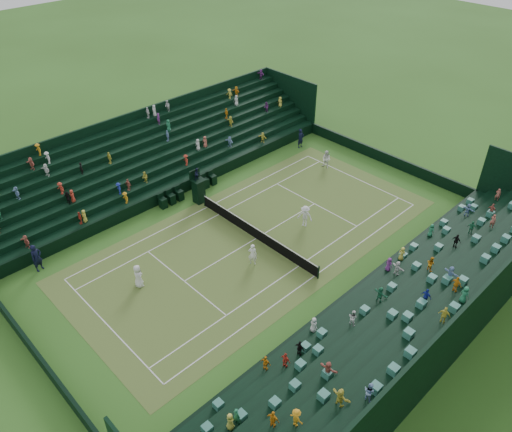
# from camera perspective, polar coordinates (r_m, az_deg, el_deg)

# --- Properties ---
(ground) EXTENTS (160.00, 160.00, 0.00)m
(ground) POSITION_cam_1_polar(r_m,az_deg,el_deg) (35.69, 0.00, -2.61)
(ground) COLOR #315D1D
(ground) RESTS_ON ground
(court_surface) EXTENTS (12.97, 26.77, 0.01)m
(court_surface) POSITION_cam_1_polar(r_m,az_deg,el_deg) (35.68, 0.00, -2.61)
(court_surface) COLOR #3E7D29
(court_surface) RESTS_ON ground
(perimeter_wall_north) EXTENTS (17.17, 0.20, 1.00)m
(perimeter_wall_north) POSITION_cam_1_polar(r_m,az_deg,el_deg) (46.06, 14.49, 6.46)
(perimeter_wall_north) COLOR black
(perimeter_wall_north) RESTS_ON ground
(perimeter_wall_south) EXTENTS (17.17, 0.20, 1.00)m
(perimeter_wall_south) POSITION_cam_1_polar(r_m,az_deg,el_deg) (29.77, -23.45, -14.83)
(perimeter_wall_south) COLOR black
(perimeter_wall_south) RESTS_ON ground
(perimeter_wall_east) EXTENTS (0.20, 31.77, 1.00)m
(perimeter_wall_east) POSITION_cam_1_polar(r_m,az_deg,el_deg) (31.31, 10.95, -8.78)
(perimeter_wall_east) COLOR black
(perimeter_wall_east) RESTS_ON ground
(perimeter_wall_west) EXTENTS (0.20, 31.77, 1.00)m
(perimeter_wall_west) POSITION_cam_1_polar(r_m,az_deg,el_deg) (40.83, -8.29, 3.28)
(perimeter_wall_west) COLOR black
(perimeter_wall_west) RESTS_ON ground
(north_grandstand) EXTENTS (6.60, 32.00, 4.90)m
(north_grandstand) POSITION_cam_1_polar(r_m,az_deg,el_deg) (29.25, 17.81, -11.19)
(north_grandstand) COLOR black
(north_grandstand) RESTS_ON ground
(south_grandstand) EXTENTS (6.60, 32.00, 4.90)m
(south_grandstand) POSITION_cam_1_polar(r_m,az_deg,el_deg) (43.36, -11.75, 6.54)
(south_grandstand) COLOR black
(south_grandstand) RESTS_ON ground
(tennis_net) EXTENTS (11.67, 0.10, 1.06)m
(tennis_net) POSITION_cam_1_polar(r_m,az_deg,el_deg) (35.36, 0.00, -1.94)
(tennis_net) COLOR black
(tennis_net) RESTS_ON ground
(umpire_chair) EXTENTS (0.97, 0.97, 3.06)m
(umpire_chair) POSITION_cam_1_polar(r_m,az_deg,el_deg) (39.08, -6.62, 3.23)
(umpire_chair) COLOR black
(umpire_chair) RESTS_ON ground
(courtside_chairs) EXTENTS (0.55, 5.52, 1.19)m
(courtside_chairs) POSITION_cam_1_polar(r_m,az_deg,el_deg) (40.43, -7.70, 2.90)
(courtside_chairs) COLOR black
(courtside_chairs) RESTS_ON ground
(player_near_west) EXTENTS (0.84, 0.57, 1.66)m
(player_near_west) POSITION_cam_1_polar(r_m,az_deg,el_deg) (32.30, -13.33, -6.71)
(player_near_west) COLOR white
(player_near_west) RESTS_ON ground
(player_near_east) EXTENTS (0.72, 0.66, 1.64)m
(player_near_east) POSITION_cam_1_polar(r_m,az_deg,el_deg) (33.07, -0.39, -4.39)
(player_near_east) COLOR white
(player_near_east) RESTS_ON ground
(player_far_west) EXTENTS (0.86, 0.71, 1.61)m
(player_far_west) POSITION_cam_1_polar(r_m,az_deg,el_deg) (44.17, 8.05, 6.43)
(player_far_west) COLOR white
(player_far_west) RESTS_ON ground
(player_far_east) EXTENTS (1.27, 1.04, 1.71)m
(player_far_east) POSITION_cam_1_polar(r_m,az_deg,el_deg) (36.61, 5.62, -0.02)
(player_far_east) COLOR white
(player_far_east) RESTS_ON ground
(line_judge_north) EXTENTS (0.45, 0.68, 1.85)m
(line_judge_north) POSITION_cam_1_polar(r_m,az_deg,el_deg) (47.23, 5.13, 8.83)
(line_judge_north) COLOR black
(line_judge_north) RESTS_ON ground
(line_judge_south) EXTENTS (0.66, 0.84, 2.01)m
(line_judge_south) POSITION_cam_1_polar(r_m,az_deg,el_deg) (35.50, -23.77, -4.39)
(line_judge_south) COLOR black
(line_judge_south) RESTS_ON ground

